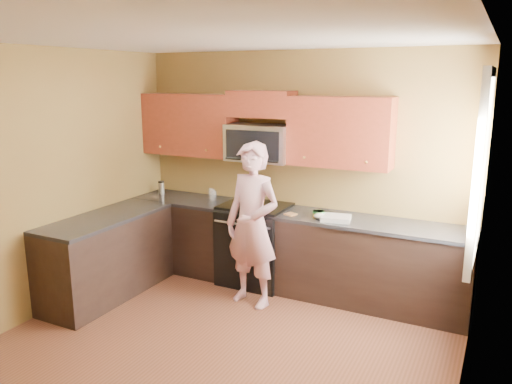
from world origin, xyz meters
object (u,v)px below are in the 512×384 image
Objects in this scene: stove at (255,244)px; butter_tub at (319,217)px; frying_pan at (248,210)px; woman at (252,225)px; microwave at (260,161)px; travel_mug at (162,193)px.

butter_tub is (0.81, -0.08, 0.45)m from stove.
butter_tub is (0.78, 0.16, -0.03)m from frying_pan.
microwave is at bearing 119.68° from woman.
woman is at bearing -141.88° from butter_tub.
woman is at bearing -20.51° from travel_mug.
frying_pan is 0.80m from butter_tub.
woman reaches higher than travel_mug.
stove is at bearing -3.44° from travel_mug.
woman reaches higher than frying_pan.
microwave is at bearing 75.56° from frying_pan.
woman is at bearing -73.69° from frying_pan.
travel_mug is at bearing 148.13° from frying_pan.
microwave is at bearing 90.00° from stove.
stove is 1.48m from travel_mug.
butter_tub is at bearing -5.70° from stove.
travel_mug reaches higher than butter_tub.
woman is at bearing -70.26° from microwave.
stove is at bearing 77.95° from frying_pan.
stove is 0.98m from microwave.
butter_tub is at bearing 48.06° from woman.
stove is at bearing -90.00° from microwave.
butter_tub reaches higher than stove.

